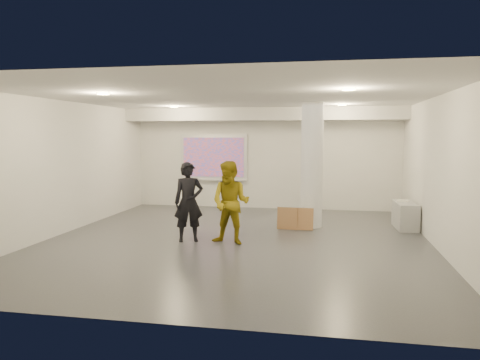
% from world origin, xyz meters
% --- Properties ---
extents(floor, '(8.00, 9.00, 0.01)m').
position_xyz_m(floor, '(0.00, 0.00, 0.00)').
color(floor, '#3C3F44').
rests_on(floor, ground).
extents(ceiling, '(8.00, 9.00, 0.01)m').
position_xyz_m(ceiling, '(0.00, 0.00, 3.00)').
color(ceiling, silver).
rests_on(ceiling, floor).
extents(wall_back, '(8.00, 0.01, 3.00)m').
position_xyz_m(wall_back, '(0.00, 4.50, 1.50)').
color(wall_back, silver).
rests_on(wall_back, floor).
extents(wall_front, '(8.00, 0.01, 3.00)m').
position_xyz_m(wall_front, '(0.00, -4.50, 1.50)').
color(wall_front, silver).
rests_on(wall_front, floor).
extents(wall_left, '(0.01, 9.00, 3.00)m').
position_xyz_m(wall_left, '(-4.00, 0.00, 1.50)').
color(wall_left, silver).
rests_on(wall_left, floor).
extents(wall_right, '(0.01, 9.00, 3.00)m').
position_xyz_m(wall_right, '(4.00, 0.00, 1.50)').
color(wall_right, silver).
rests_on(wall_right, floor).
extents(soffit_band, '(8.00, 1.10, 0.36)m').
position_xyz_m(soffit_band, '(0.00, 3.95, 2.82)').
color(soffit_band, silver).
rests_on(soffit_band, ceiling).
extents(downlight_nw, '(0.22, 0.22, 0.02)m').
position_xyz_m(downlight_nw, '(-2.20, 2.50, 2.98)').
color(downlight_nw, '#F6EC8B').
rests_on(downlight_nw, ceiling).
extents(downlight_ne, '(0.22, 0.22, 0.02)m').
position_xyz_m(downlight_ne, '(2.20, 2.50, 2.98)').
color(downlight_ne, '#F6EC8B').
rests_on(downlight_ne, ceiling).
extents(downlight_sw, '(0.22, 0.22, 0.02)m').
position_xyz_m(downlight_sw, '(-2.20, -1.50, 2.98)').
color(downlight_sw, '#F6EC8B').
rests_on(downlight_sw, ceiling).
extents(downlight_se, '(0.22, 0.22, 0.02)m').
position_xyz_m(downlight_se, '(2.20, -1.50, 2.98)').
color(downlight_se, '#F6EC8B').
rests_on(downlight_se, ceiling).
extents(column, '(0.52, 0.52, 3.00)m').
position_xyz_m(column, '(1.50, 1.80, 1.50)').
color(column, white).
rests_on(column, floor).
extents(projection_screen, '(2.10, 0.13, 1.42)m').
position_xyz_m(projection_screen, '(-1.60, 4.45, 1.53)').
color(projection_screen, silver).
rests_on(projection_screen, wall_back).
extents(credenza, '(0.50, 1.10, 0.63)m').
position_xyz_m(credenza, '(3.72, 1.99, 0.31)').
color(credenza, '#96999B').
rests_on(credenza, floor).
extents(papers_stack, '(0.35, 0.40, 0.02)m').
position_xyz_m(papers_stack, '(3.69, 2.22, 0.64)').
color(papers_stack, silver).
rests_on(papers_stack, credenza).
extents(cardboard_back, '(0.49, 0.14, 0.53)m').
position_xyz_m(cardboard_back, '(0.96, 1.36, 0.26)').
color(cardboard_back, olive).
rests_on(cardboard_back, floor).
extents(cardboard_front, '(0.48, 0.17, 0.52)m').
position_xyz_m(cardboard_front, '(1.33, 1.36, 0.26)').
color(cardboard_front, olive).
rests_on(cardboard_front, floor).
extents(woman, '(0.71, 0.60, 1.67)m').
position_xyz_m(woman, '(-0.97, -0.25, 0.83)').
color(woman, black).
rests_on(woman, floor).
extents(man, '(0.92, 0.77, 1.70)m').
position_xyz_m(man, '(-0.05, -0.33, 0.85)').
color(man, '#9B8312').
rests_on(man, floor).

